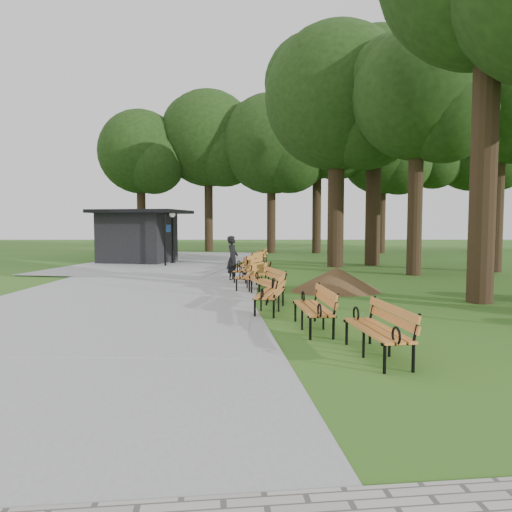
{
  "coord_description": "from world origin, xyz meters",
  "views": [
    {
      "loc": [
        -0.14,
        -12.38,
        2.17
      ],
      "look_at": [
        -0.09,
        2.93,
        1.1
      ],
      "focal_mm": 32.91,
      "sensor_mm": 36.0,
      "label": 1
    }
  ],
  "objects_px": {
    "kiosk": "(138,236)",
    "bench_3": "(266,283)",
    "person": "(233,258)",
    "bench_2": "(270,294)",
    "bench_7": "(253,261)",
    "bench_5": "(249,270)",
    "bench_6": "(249,265)",
    "bench_4": "(253,276)",
    "lawn_tree_2": "(337,99)",
    "bench_8": "(258,258)",
    "dirt_mound": "(336,279)",
    "lamp_post": "(172,226)",
    "bench_0": "(377,330)",
    "lawn_tree_4": "(375,93)",
    "lawn_tree_1": "(418,97)",
    "lawn_tree_5": "(501,94)",
    "bench_1": "(313,308)"
  },
  "relations": [
    {
      "from": "bench_6",
      "to": "bench_5",
      "type": "bearing_deg",
      "value": 25.79
    },
    {
      "from": "person",
      "to": "bench_2",
      "type": "distance_m",
      "value": 6.33
    },
    {
      "from": "bench_3",
      "to": "bench_5",
      "type": "distance_m",
      "value": 3.95
    },
    {
      "from": "bench_0",
      "to": "lawn_tree_1",
      "type": "xyz_separation_m",
      "value": [
        4.7,
        12.11,
        6.92
      ]
    },
    {
      "from": "bench_2",
      "to": "lawn_tree_5",
      "type": "xyz_separation_m",
      "value": [
        10.38,
        9.39,
        7.37
      ]
    },
    {
      "from": "dirt_mound",
      "to": "bench_7",
      "type": "xyz_separation_m",
      "value": [
        -2.68,
        6.62,
        0.05
      ]
    },
    {
      "from": "bench_4",
      "to": "lawn_tree_2",
      "type": "height_order",
      "value": "lawn_tree_2"
    },
    {
      "from": "person",
      "to": "kiosk",
      "type": "bearing_deg",
      "value": 47.77
    },
    {
      "from": "lawn_tree_1",
      "to": "person",
      "type": "bearing_deg",
      "value": -165.49
    },
    {
      "from": "bench_7",
      "to": "lawn_tree_1",
      "type": "bearing_deg",
      "value": 96.62
    },
    {
      "from": "bench_0",
      "to": "bench_2",
      "type": "relative_size",
      "value": 1.0
    },
    {
      "from": "lawn_tree_4",
      "to": "lamp_post",
      "type": "bearing_deg",
      "value": 174.81
    },
    {
      "from": "bench_5",
      "to": "lawn_tree_2",
      "type": "height_order",
      "value": "lawn_tree_2"
    },
    {
      "from": "kiosk",
      "to": "bench_4",
      "type": "distance_m",
      "value": 12.38
    },
    {
      "from": "lamp_post",
      "to": "lawn_tree_1",
      "type": "bearing_deg",
      "value": -26.68
    },
    {
      "from": "lamp_post",
      "to": "bench_4",
      "type": "height_order",
      "value": "lamp_post"
    },
    {
      "from": "kiosk",
      "to": "bench_7",
      "type": "xyz_separation_m",
      "value": [
        6.39,
        -4.31,
        -1.01
      ]
    },
    {
      "from": "lawn_tree_2",
      "to": "bench_8",
      "type": "bearing_deg",
      "value": 177.35
    },
    {
      "from": "lawn_tree_1",
      "to": "bench_3",
      "type": "bearing_deg",
      "value": -136.15
    },
    {
      "from": "bench_4",
      "to": "lawn_tree_2",
      "type": "relative_size",
      "value": 0.16
    },
    {
      "from": "dirt_mound",
      "to": "bench_0",
      "type": "distance_m",
      "value": 7.46
    },
    {
      "from": "bench_5",
      "to": "bench_8",
      "type": "distance_m",
      "value": 6.14
    },
    {
      "from": "bench_4",
      "to": "dirt_mound",
      "type": "bearing_deg",
      "value": 104.6
    },
    {
      "from": "bench_0",
      "to": "bench_7",
      "type": "relative_size",
      "value": 1.0
    },
    {
      "from": "bench_4",
      "to": "bench_8",
      "type": "distance_m",
      "value": 8.23
    },
    {
      "from": "lawn_tree_1",
      "to": "dirt_mound",
      "type": "bearing_deg",
      "value": -131.05
    },
    {
      "from": "kiosk",
      "to": "lawn_tree_4",
      "type": "relative_size",
      "value": 0.38
    },
    {
      "from": "kiosk",
      "to": "bench_0",
      "type": "bearing_deg",
      "value": -54.13
    },
    {
      "from": "dirt_mound",
      "to": "lawn_tree_2",
      "type": "bearing_deg",
      "value": 80.46
    },
    {
      "from": "lawn_tree_1",
      "to": "lawn_tree_5",
      "type": "xyz_separation_m",
      "value": [
        4.07,
        1.25,
        0.45
      ]
    },
    {
      "from": "kiosk",
      "to": "bench_3",
      "type": "xyz_separation_m",
      "value": [
        6.79,
        -12.35,
        -1.01
      ]
    },
    {
      "from": "bench_0",
      "to": "bench_3",
      "type": "xyz_separation_m",
      "value": [
        -1.64,
        6.02,
        0.0
      ]
    },
    {
      "from": "bench_5",
      "to": "dirt_mound",
      "type": "bearing_deg",
      "value": 70.01
    },
    {
      "from": "lamp_post",
      "to": "bench_2",
      "type": "bearing_deg",
      "value": -70.78
    },
    {
      "from": "bench_3",
      "to": "lawn_tree_4",
      "type": "bearing_deg",
      "value": 135.82
    },
    {
      "from": "bench_5",
      "to": "bench_6",
      "type": "distance_m",
      "value": 2.0
    },
    {
      "from": "bench_1",
      "to": "lawn_tree_5",
      "type": "bearing_deg",
      "value": 135.22
    },
    {
      "from": "person",
      "to": "lawn_tree_5",
      "type": "bearing_deg",
      "value": -61.23
    },
    {
      "from": "bench_0",
      "to": "bench_3",
      "type": "height_order",
      "value": "same"
    },
    {
      "from": "bench_0",
      "to": "bench_7",
      "type": "bearing_deg",
      "value": -179.81
    },
    {
      "from": "bench_5",
      "to": "lawn_tree_4",
      "type": "distance_m",
      "value": 12.48
    },
    {
      "from": "lawn_tree_2",
      "to": "bench_1",
      "type": "bearing_deg",
      "value": -101.55
    },
    {
      "from": "bench_1",
      "to": "lawn_tree_5",
      "type": "distance_m",
      "value": 16.6
    },
    {
      "from": "bench_7",
      "to": "lawn_tree_1",
      "type": "xyz_separation_m",
      "value": [
        6.75,
        -1.95,
        6.92
      ]
    },
    {
      "from": "bench_3",
      "to": "bench_8",
      "type": "relative_size",
      "value": 1.0
    },
    {
      "from": "lawn_tree_1",
      "to": "bench_4",
      "type": "bearing_deg",
      "value": -147.54
    },
    {
      "from": "bench_6",
      "to": "dirt_mound",
      "type": "bearing_deg",
      "value": 57.73
    },
    {
      "from": "bench_2",
      "to": "bench_7",
      "type": "relative_size",
      "value": 1.0
    },
    {
      "from": "lamp_post",
      "to": "bench_5",
      "type": "xyz_separation_m",
      "value": [
        4.18,
        -7.75,
        -1.61
      ]
    },
    {
      "from": "person",
      "to": "kiosk",
      "type": "xyz_separation_m",
      "value": [
        -5.62,
        8.2,
        0.6
      ]
    }
  ]
}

